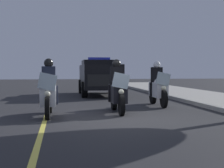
{
  "coord_description": "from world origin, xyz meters",
  "views": [
    {
      "loc": [
        9.15,
        -1.74,
        1.38
      ],
      "look_at": [
        -1.85,
        0.0,
        0.9
      ],
      "focal_mm": 53.35,
      "sensor_mm": 36.0,
      "label": 1
    }
  ],
  "objects": [
    {
      "name": "ground_plane",
      "position": [
        0.0,
        0.0,
        0.0
      ],
      "size": [
        80.0,
        80.0,
        0.0
      ],
      "primitive_type": "plane",
      "color": "#28282B"
    },
    {
      "name": "lane_stripe_center",
      "position": [
        0.0,
        -2.14,
        0.0
      ],
      "size": [
        48.0,
        0.12,
        0.01
      ],
      "primitive_type": "cube",
      "color": "#E0D14C",
      "rests_on": "ground"
    },
    {
      "name": "police_suv",
      "position": [
        -8.8,
        0.39,
        1.07
      ],
      "size": [
        4.93,
        2.13,
        2.05
      ],
      "color": "black",
      "rests_on": "ground"
    },
    {
      "name": "police_motorcycle_trailing",
      "position": [
        -3.1,
        1.98,
        0.7
      ],
      "size": [
        2.14,
        0.56,
        1.72
      ],
      "color": "black",
      "rests_on": "ground"
    },
    {
      "name": "police_motorcycle_lead_left",
      "position": [
        -0.84,
        -2.06,
        0.7
      ],
      "size": [
        2.14,
        0.56,
        1.72
      ],
      "color": "black",
      "rests_on": "ground"
    },
    {
      "name": "police_motorcycle_lead_right",
      "position": [
        -1.32,
        0.09,
        0.7
      ],
      "size": [
        2.14,
        0.56,
        1.72
      ],
      "color": "black",
      "rests_on": "ground"
    }
  ]
}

